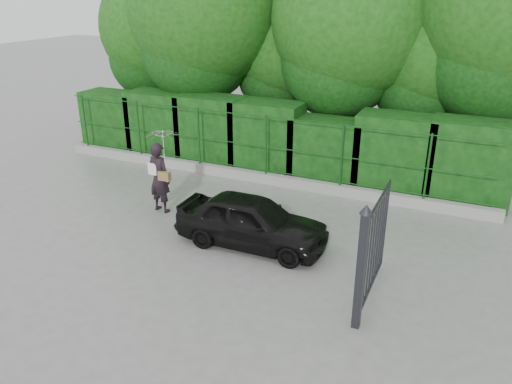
% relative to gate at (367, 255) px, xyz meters
% --- Properties ---
extents(ground, '(80.00, 80.00, 0.00)m').
position_rel_gate_xyz_m(ground, '(-4.60, 0.72, -1.19)').
color(ground, gray).
extents(kerb, '(14.00, 0.25, 0.30)m').
position_rel_gate_xyz_m(kerb, '(-4.60, 5.22, -1.04)').
color(kerb, '#9E9E99').
rests_on(kerb, ground).
extents(fence, '(14.13, 0.06, 1.80)m').
position_rel_gate_xyz_m(fence, '(-4.38, 5.22, 0.01)').
color(fence, '#124414').
rests_on(fence, kerb).
extents(hedge, '(14.20, 1.20, 2.29)m').
position_rel_gate_xyz_m(hedge, '(-4.55, 6.22, -0.09)').
color(hedge, black).
rests_on(hedge, ground).
extents(trees, '(17.10, 6.15, 8.08)m').
position_rel_gate_xyz_m(trees, '(-3.46, 8.46, 3.43)').
color(trees, black).
rests_on(trees, ground).
extents(gate, '(0.22, 2.33, 2.36)m').
position_rel_gate_xyz_m(gate, '(0.00, 0.00, 0.00)').
color(gate, '#26262C').
rests_on(gate, ground).
extents(woman, '(0.95, 0.86, 2.23)m').
position_rel_gate_xyz_m(woman, '(-5.85, 2.24, 0.19)').
color(woman, black).
rests_on(woman, ground).
extents(car, '(3.54, 1.44, 1.20)m').
position_rel_gate_xyz_m(car, '(-2.94, 1.51, -0.59)').
color(car, black).
rests_on(car, ground).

